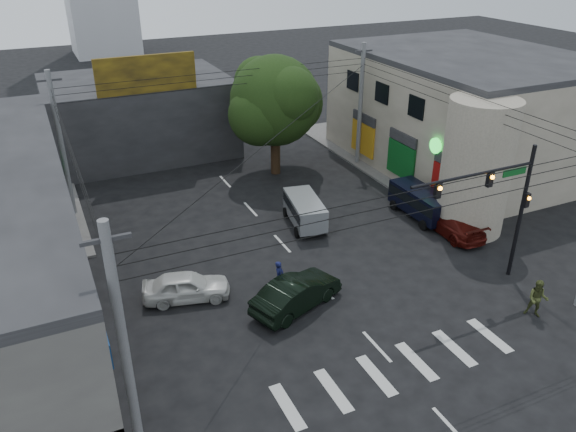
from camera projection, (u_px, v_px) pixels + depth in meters
ground at (342, 309)px, 26.88m from camera, size 160.00×160.00×0.00m
sidewalk_far_right at (420, 142)px, 48.18m from camera, size 16.00×16.00×0.15m
building_right at (466, 112)px, 42.36m from camera, size 14.00×18.00×8.00m
corner_column at (476, 167)px, 32.45m from camera, size 4.00×4.00×8.00m
building_far at (139, 115)px, 45.05m from camera, size 14.00×10.00×6.00m
billboard at (146, 74)px, 39.14m from camera, size 7.00×0.30×2.60m
street_tree at (275, 101)px, 39.66m from camera, size 6.40×6.40×8.70m
traffic_gantry at (499, 197)px, 26.83m from camera, size 7.10×0.35×7.20m
utility_pole_near_left at (125, 353)px, 17.21m from camera, size 0.32×0.32×9.20m
utility_pole_far_left at (62, 147)px, 33.79m from camera, size 0.32×0.32×9.20m
utility_pole_far_right at (360, 106)px, 41.69m from camera, size 0.32×0.32×9.20m
dark_sedan at (297, 293)px, 26.68m from camera, size 4.92×5.95×1.59m
white_compact at (186, 286)px, 27.35m from camera, size 3.72×5.03×1.44m
maroon_sedan at (452, 223)px, 33.33m from camera, size 2.27×4.83×1.36m
silver_minivan at (305, 212)px, 34.21m from camera, size 4.69×3.17×1.76m
navy_van at (420, 204)px, 35.22m from camera, size 4.57×1.75×1.83m
traffic_officer at (279, 277)px, 27.84m from camera, size 1.04×1.04×1.72m
pedestrian_olive at (538, 299)px, 26.01m from camera, size 1.65×1.64×1.91m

